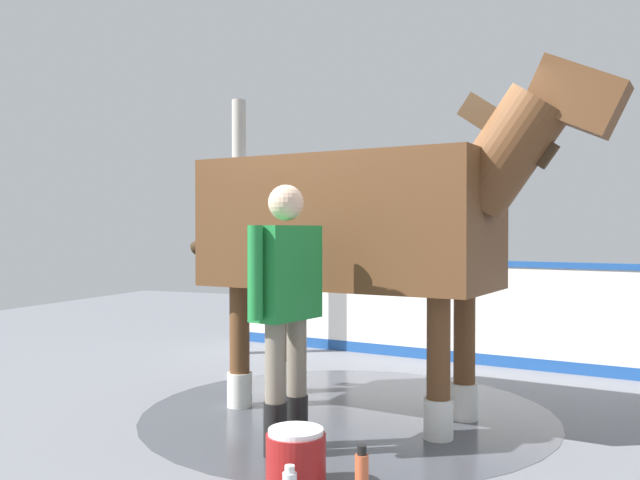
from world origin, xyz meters
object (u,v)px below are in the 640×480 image
object	(u,v)px
horse	(361,224)
wash_bucket	(296,458)
bottle_spray	(362,473)
handler	(286,297)

from	to	relation	value
horse	wash_bucket	bearing A→B (deg)	-76.86
horse	wash_bucket	xyz separation A→B (m)	(0.11, -1.51, -1.30)
horse	bottle_spray	distance (m)	2.07
handler	wash_bucket	bearing A→B (deg)	132.94
handler	wash_bucket	xyz separation A→B (m)	(0.29, -0.52, -0.83)
wash_bucket	bottle_spray	xyz separation A→B (m)	(0.38, 0.00, -0.03)
bottle_spray	horse	bearing A→B (deg)	108.09
handler	bottle_spray	world-z (taller)	handler
horse	bottle_spray	bearing A→B (deg)	-62.97
horse	bottle_spray	size ratio (longest dim) A/B	13.12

